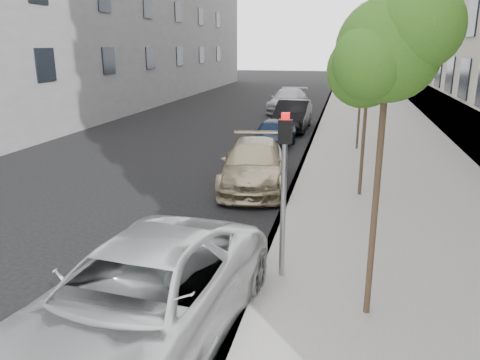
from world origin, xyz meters
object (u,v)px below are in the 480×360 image
(sedan_black, at_px, (293,115))
(sedan_blue, at_px, (273,134))
(tree_mid, at_px, (369,72))
(sedan_rear, at_px, (288,101))
(signal_pole, at_px, (284,177))
(tree_near, at_px, (390,50))
(suv, at_px, (254,164))
(minivan, at_px, (139,301))
(tree_far, at_px, (365,45))

(sedan_black, bearing_deg, sedan_blue, -92.34)
(tree_mid, distance_m, sedan_rear, 18.86)
(signal_pole, height_order, sedan_rear, signal_pole)
(sedan_rear, bearing_deg, sedan_black, -77.45)
(signal_pole, distance_m, sedan_black, 16.90)
(tree_near, xyz_separation_m, suv, (-3.33, 7.10, -3.59))
(sedan_black, bearing_deg, sedan_rear, 100.09)
(minivan, xyz_separation_m, suv, (0.00, 8.63, -0.07))
(tree_far, bearing_deg, signal_pole, -97.46)
(sedan_black, bearing_deg, signal_pole, -83.04)
(minivan, relative_size, sedan_rear, 1.07)
(tree_far, xyz_separation_m, signal_pole, (-1.57, -12.01, -2.30))
(tree_mid, bearing_deg, sedan_rear, 103.74)
(tree_mid, bearing_deg, suv, 169.70)
(tree_far, distance_m, signal_pole, 12.33)
(suv, xyz_separation_m, sedan_black, (0.00, 10.64, 0.06))
(minivan, xyz_separation_m, sedan_rear, (-1.10, 26.13, -0.02))
(tree_near, bearing_deg, minivan, -155.40)
(minivan, bearing_deg, tree_mid, 72.67)
(minivan, bearing_deg, sedan_rear, 97.60)
(tree_far, bearing_deg, sedan_black, 125.02)
(tree_mid, height_order, sedan_black, tree_mid)
(signal_pole, relative_size, sedan_blue, 0.82)
(minivan, bearing_deg, tree_far, 82.29)
(tree_near, bearing_deg, sedan_black, 100.62)
(tree_near, relative_size, sedan_blue, 1.34)
(sedan_black, bearing_deg, tree_near, -78.40)
(sedan_black, distance_m, sedan_rear, 6.95)
(signal_pole, relative_size, suv, 0.63)
(suv, height_order, sedan_blue, suv)
(tree_far, xyz_separation_m, suv, (-3.33, -5.90, -3.66))
(tree_far, xyz_separation_m, minivan, (-3.33, -14.52, -3.59))
(tree_near, xyz_separation_m, tree_far, (-0.00, 13.00, 0.07))
(tree_near, distance_m, sedan_rear, 25.25)
(tree_mid, height_order, suv, tree_mid)
(tree_near, height_order, suv, tree_near)
(sedan_rear, bearing_deg, tree_far, -65.69)
(tree_far, relative_size, signal_pole, 1.61)
(tree_near, height_order, tree_far, tree_near)
(suv, bearing_deg, tree_near, -72.79)
(sedan_blue, height_order, sedan_black, sedan_black)
(tree_near, distance_m, minivan, 5.07)
(minivan, bearing_deg, tree_near, 29.79)
(tree_near, height_order, sedan_black, tree_near)
(tree_mid, height_order, minivan, tree_mid)
(suv, bearing_deg, sedan_black, 82.12)
(sedan_black, height_order, sedan_rear, sedan_black)
(sedan_blue, bearing_deg, tree_mid, -55.54)
(minivan, xyz_separation_m, sedan_black, (0.00, 19.27, -0.01))
(tree_mid, bearing_deg, sedan_blue, 119.33)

